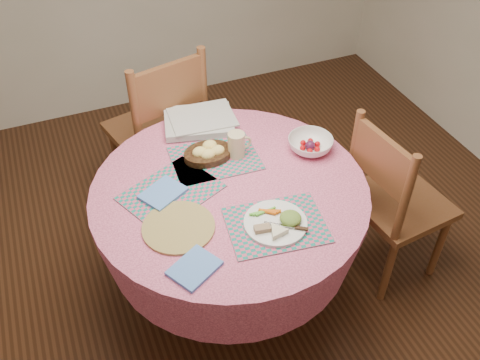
% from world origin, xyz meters
% --- Properties ---
extents(ground, '(4.00, 4.00, 0.00)m').
position_xyz_m(ground, '(0.00, 0.00, 0.00)').
color(ground, '#331C0F').
rests_on(ground, ground).
extents(dining_table, '(1.24, 1.24, 0.75)m').
position_xyz_m(dining_table, '(0.00, 0.00, 0.56)').
color(dining_table, pink).
rests_on(dining_table, ground).
extents(chair_right, '(0.48, 0.49, 0.97)m').
position_xyz_m(chair_right, '(0.81, -0.14, 0.51)').
color(chair_right, brown).
rests_on(chair_right, ground).
extents(chair_back, '(0.59, 0.57, 1.06)m').
position_xyz_m(chair_back, '(-0.10, 0.81, 0.55)').
color(chair_back, brown).
rests_on(chair_back, ground).
extents(placemat_front, '(0.44, 0.35, 0.01)m').
position_xyz_m(placemat_front, '(0.09, -0.29, 0.75)').
color(placemat_front, '#15796C').
rests_on(placemat_front, dining_table).
extents(placemat_left, '(0.49, 0.44, 0.01)m').
position_xyz_m(placemat_left, '(-0.25, 0.07, 0.75)').
color(placemat_left, '#15796C').
rests_on(placemat_left, dining_table).
extents(placemat_back, '(0.42, 0.32, 0.01)m').
position_xyz_m(placemat_back, '(0.01, 0.21, 0.75)').
color(placemat_back, '#15796C').
rests_on(placemat_back, dining_table).
extents(wicker_trivet, '(0.30, 0.30, 0.01)m').
position_xyz_m(wicker_trivet, '(-0.28, -0.15, 0.76)').
color(wicker_trivet, olive).
rests_on(wicker_trivet, dining_table).
extents(napkin_near, '(0.23, 0.21, 0.01)m').
position_xyz_m(napkin_near, '(-0.29, -0.37, 0.76)').
color(napkin_near, '#5485D8').
rests_on(napkin_near, dining_table).
extents(napkin_far, '(0.23, 0.21, 0.01)m').
position_xyz_m(napkin_far, '(-0.29, 0.07, 0.76)').
color(napkin_far, '#5485D8').
rests_on(napkin_far, placemat_left).
extents(dinner_plate, '(0.26, 0.26, 0.05)m').
position_xyz_m(dinner_plate, '(0.10, -0.29, 0.77)').
color(dinner_plate, white).
rests_on(dinner_plate, placemat_front).
extents(bread_bowl, '(0.23, 0.23, 0.08)m').
position_xyz_m(bread_bowl, '(-0.02, 0.23, 0.78)').
color(bread_bowl, black).
rests_on(bread_bowl, placemat_back).
extents(latte_mug, '(0.12, 0.08, 0.12)m').
position_xyz_m(latte_mug, '(0.11, 0.20, 0.82)').
color(latte_mug, beige).
rests_on(latte_mug, placemat_back).
extents(fruit_bowl, '(0.26, 0.26, 0.07)m').
position_xyz_m(fruit_bowl, '(0.46, 0.11, 0.78)').
color(fruit_bowl, white).
rests_on(fruit_bowl, dining_table).
extents(newspaper_stack, '(0.39, 0.34, 0.04)m').
position_xyz_m(newspaper_stack, '(0.03, 0.50, 0.78)').
color(newspaper_stack, silver).
rests_on(newspaper_stack, dining_table).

